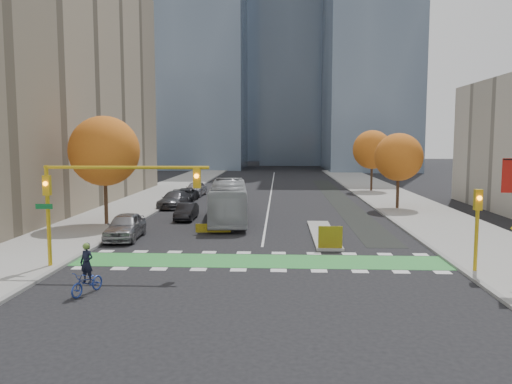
# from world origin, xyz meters

# --- Properties ---
(ground) EXTENTS (300.00, 300.00, 0.00)m
(ground) POSITION_xyz_m (0.00, 0.00, 0.00)
(ground) COLOR black
(ground) RESTS_ON ground
(sidewalk_west) EXTENTS (7.00, 120.00, 0.15)m
(sidewalk_west) POSITION_xyz_m (-13.50, 20.00, 0.07)
(sidewalk_west) COLOR gray
(sidewalk_west) RESTS_ON ground
(sidewalk_east) EXTENTS (7.00, 120.00, 0.15)m
(sidewalk_east) POSITION_xyz_m (13.50, 20.00, 0.07)
(sidewalk_east) COLOR gray
(sidewalk_east) RESTS_ON ground
(curb_west) EXTENTS (0.30, 120.00, 0.16)m
(curb_west) POSITION_xyz_m (-10.00, 20.00, 0.07)
(curb_west) COLOR gray
(curb_west) RESTS_ON ground
(curb_east) EXTENTS (0.30, 120.00, 0.16)m
(curb_east) POSITION_xyz_m (10.00, 20.00, 0.07)
(curb_east) COLOR gray
(curb_east) RESTS_ON ground
(bike_crossing) EXTENTS (20.00, 3.00, 0.01)m
(bike_crossing) POSITION_xyz_m (0.00, 1.50, 0.01)
(bike_crossing) COLOR #2E8D39
(bike_crossing) RESTS_ON ground
(centre_line) EXTENTS (0.15, 70.00, 0.01)m
(centre_line) POSITION_xyz_m (0.00, 40.00, 0.01)
(centre_line) COLOR silver
(centre_line) RESTS_ON ground
(bike_lane_paint) EXTENTS (2.50, 50.00, 0.01)m
(bike_lane_paint) POSITION_xyz_m (7.50, 30.00, 0.01)
(bike_lane_paint) COLOR black
(bike_lane_paint) RESTS_ON ground
(median_island) EXTENTS (1.60, 10.00, 0.16)m
(median_island) POSITION_xyz_m (4.00, 9.00, 0.08)
(median_island) COLOR gray
(median_island) RESTS_ON ground
(hazard_board) EXTENTS (1.40, 0.12, 1.30)m
(hazard_board) POSITION_xyz_m (4.00, 4.20, 0.80)
(hazard_board) COLOR yellow
(hazard_board) RESTS_ON median_island
(building_west) EXTENTS (16.00, 44.00, 25.00)m
(building_west) POSITION_xyz_m (-24.00, 22.00, 12.50)
(building_west) COLOR gray
(building_west) RESTS_ON ground
(tower_nw) EXTENTS (22.00, 22.00, 70.00)m
(tower_nw) POSITION_xyz_m (-18.00, 90.00, 35.00)
(tower_nw) COLOR #47566B
(tower_nw) RESTS_ON ground
(tower_ne) EXTENTS (18.00, 24.00, 60.00)m
(tower_ne) POSITION_xyz_m (20.00, 85.00, 30.00)
(tower_ne) COLOR #47566B
(tower_ne) RESTS_ON ground
(tower_far) EXTENTS (26.00, 26.00, 80.00)m
(tower_far) POSITION_xyz_m (-4.00, 140.00, 40.00)
(tower_far) COLOR #47566B
(tower_far) RESTS_ON ground
(tree_west) EXTENTS (5.20, 5.20, 8.22)m
(tree_west) POSITION_xyz_m (-12.00, 12.00, 5.62)
(tree_west) COLOR #332114
(tree_west) RESTS_ON ground
(tree_east_near) EXTENTS (4.40, 4.40, 7.08)m
(tree_east_near) POSITION_xyz_m (12.00, 22.00, 4.86)
(tree_east_near) COLOR #332114
(tree_east_near) RESTS_ON ground
(tree_east_far) EXTENTS (4.80, 4.80, 7.65)m
(tree_east_far) POSITION_xyz_m (12.50, 38.00, 5.24)
(tree_east_far) COLOR #332114
(tree_east_far) RESTS_ON ground
(traffic_signal_west) EXTENTS (8.53, 0.56, 5.20)m
(traffic_signal_west) POSITION_xyz_m (-7.93, -0.51, 4.03)
(traffic_signal_west) COLOR #BF9914
(traffic_signal_west) RESTS_ON ground
(traffic_signal_east) EXTENTS (0.35, 0.43, 4.10)m
(traffic_signal_east) POSITION_xyz_m (10.50, -0.51, 2.73)
(traffic_signal_east) COLOR #BF9914
(traffic_signal_east) RESTS_ON ground
(cyclist) EXTENTS (1.22, 2.00, 2.18)m
(cyclist) POSITION_xyz_m (-7.00, -4.57, 0.73)
(cyclist) COLOR #203896
(cyclist) RESTS_ON ground
(bus) EXTENTS (3.73, 11.79, 3.23)m
(bus) POSITION_xyz_m (-3.00, 14.40, 1.61)
(bus) COLOR #A2A6A9
(bus) RESTS_ON ground
(parked_car_a) EXTENTS (2.26, 5.08, 1.70)m
(parked_car_a) POSITION_xyz_m (-9.00, 7.03, 0.85)
(parked_car_a) COLOR gray
(parked_car_a) RESTS_ON ground
(parked_car_b) EXTENTS (1.41, 4.03, 1.33)m
(parked_car_b) POSITION_xyz_m (-6.50, 15.11, 0.66)
(parked_car_b) COLOR black
(parked_car_b) RESTS_ON ground
(parked_car_c) EXTENTS (2.76, 5.55, 1.55)m
(parked_car_c) POSITION_xyz_m (-9.00, 22.31, 0.77)
(parked_car_c) COLOR #47474C
(parked_car_c) RESTS_ON ground
(parked_car_d) EXTENTS (2.26, 4.85, 1.34)m
(parked_car_d) POSITION_xyz_m (-8.92, 27.31, 0.67)
(parked_car_d) COLOR black
(parked_car_d) RESTS_ON ground
(parked_car_e) EXTENTS (2.25, 4.97, 1.66)m
(parked_car_e) POSITION_xyz_m (-8.66, 32.31, 0.83)
(parked_car_e) COLOR #ACABB0
(parked_car_e) RESTS_ON ground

